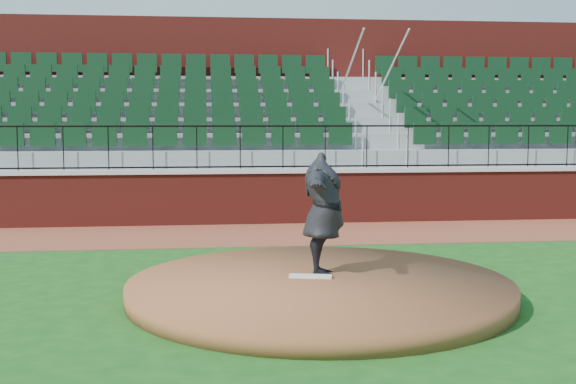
# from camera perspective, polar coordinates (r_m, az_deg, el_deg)

# --- Properties ---
(ground) EXTENTS (90.00, 90.00, 0.00)m
(ground) POSITION_cam_1_polar(r_m,az_deg,el_deg) (10.53, 0.93, -7.88)
(ground) COLOR #154814
(ground) RESTS_ON ground
(warning_track) EXTENTS (34.00, 3.20, 0.01)m
(warning_track) POSITION_cam_1_polar(r_m,az_deg,el_deg) (15.80, -1.59, -3.26)
(warning_track) COLOR brown
(warning_track) RESTS_ON ground
(field_wall) EXTENTS (34.00, 0.35, 1.20)m
(field_wall) POSITION_cam_1_polar(r_m,az_deg,el_deg) (17.30, -2.05, -0.49)
(field_wall) COLOR maroon
(field_wall) RESTS_ON ground
(wall_cap) EXTENTS (34.00, 0.45, 0.10)m
(wall_cap) POSITION_cam_1_polar(r_m,az_deg,el_deg) (17.24, -2.06, 1.66)
(wall_cap) COLOR #B7B7B7
(wall_cap) RESTS_ON field_wall
(wall_railing) EXTENTS (34.00, 0.05, 1.00)m
(wall_railing) POSITION_cam_1_polar(r_m,az_deg,el_deg) (17.21, -2.06, 3.48)
(wall_railing) COLOR black
(wall_railing) RESTS_ON wall_cap
(seating_stands) EXTENTS (34.00, 5.10, 4.60)m
(seating_stands) POSITION_cam_1_polar(r_m,az_deg,el_deg) (19.92, -2.67, 5.23)
(seating_stands) COLOR gray
(seating_stands) RESTS_ON ground
(concourse_wall) EXTENTS (34.00, 0.50, 5.50)m
(concourse_wall) POSITION_cam_1_polar(r_m,az_deg,el_deg) (22.71, -3.15, 6.43)
(concourse_wall) COLOR maroon
(concourse_wall) RESTS_ON ground
(pitchers_mound) EXTENTS (5.32, 5.32, 0.25)m
(pitchers_mound) POSITION_cam_1_polar(r_m,az_deg,el_deg) (10.26, 2.48, -7.53)
(pitchers_mound) COLOR brown
(pitchers_mound) RESTS_ON ground
(pitching_rubber) EXTENTS (0.62, 0.28, 0.04)m
(pitching_rubber) POSITION_cam_1_polar(r_m,az_deg,el_deg) (10.37, 1.76, -6.56)
(pitching_rubber) COLOR silver
(pitching_rubber) RESTS_ON pitchers_mound
(pitcher) EXTENTS (0.94, 2.22, 1.75)m
(pitcher) POSITION_cam_1_polar(r_m,az_deg,el_deg) (10.51, 2.77, -1.66)
(pitcher) COLOR black
(pitcher) RESTS_ON pitchers_mound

